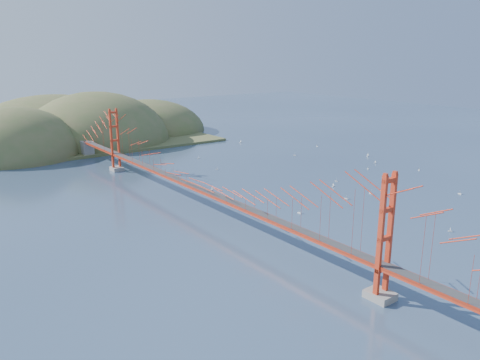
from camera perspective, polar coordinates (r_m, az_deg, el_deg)
ground at (r=65.47m, az=-4.73°, el=-3.88°), size 320.00×320.00×0.00m
bridge at (r=63.71m, az=-4.95°, el=2.14°), size 2.20×94.40×12.00m
far_headlands at (r=127.90m, az=-20.43°, el=4.53°), size 84.00×58.00×25.00m
sailboat_15 at (r=102.17m, az=6.69°, el=3.04°), size 0.69×0.69×0.73m
sailboat_9 at (r=113.65m, az=9.38°, el=4.14°), size 0.42×0.49×0.56m
sailboat_16 at (r=89.20m, az=-2.81°, el=1.36°), size 0.55×0.55×0.58m
sailboat_7 at (r=116.93m, az=0.08°, el=4.65°), size 0.63×0.54×0.72m
sailboat_2 at (r=79.12m, az=11.29°, el=-0.68°), size 0.57×0.49×0.66m
sailboat_13 at (r=94.57m, az=21.00°, el=1.16°), size 0.67×0.67×0.70m
sailboat_3 at (r=75.67m, az=-3.44°, el=-1.13°), size 0.60×0.60×0.65m
sailboat_17 at (r=104.68m, az=15.31°, el=2.89°), size 0.65×0.56×0.74m
sailboat_1 at (r=72.70m, az=12.80°, el=-2.16°), size 0.60×0.63×0.70m
sailboat_6 at (r=63.63m, az=24.24°, el=-5.65°), size 0.54×0.54×0.56m
sailboat_0 at (r=65.04m, az=7.25°, el=-3.94°), size 0.54×0.62×0.70m
sailboat_14 at (r=76.45m, az=15.66°, el=-1.51°), size 0.52×0.60×0.68m
sailboat_11 at (r=98.37m, az=16.16°, el=2.07°), size 0.51×0.51×0.57m
sailboat_12 at (r=99.03m, az=-5.07°, el=2.70°), size 0.64×0.64×0.69m
sailboat_4 at (r=92.64m, az=15.34°, el=1.35°), size 0.59×0.59×0.62m
sailboat_5 at (r=81.05m, az=25.24°, el=-1.48°), size 0.48×0.57×0.65m
sailboat_extra_0 at (r=82.39m, az=11.65°, el=-0.08°), size 0.55×0.55×0.60m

